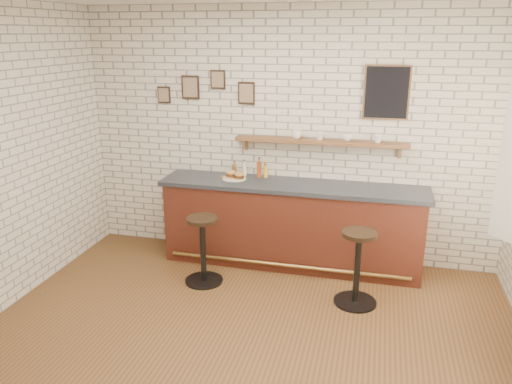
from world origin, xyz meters
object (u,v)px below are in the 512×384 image
bitters_bottle_white (244,169)px  shelf_cup_c (347,137)px  bitters_bottle_amber (259,169)px  condiment_bottle_yellow (266,172)px  shelf_cup_d (378,139)px  bar_counter (291,224)px  bitters_bottle_brown (234,170)px  bar_stool_left (203,248)px  sandwich_plate (234,178)px  shelf_cup_b (320,136)px  bar_stool_right (357,265)px  ciabatta_sandwich (235,175)px  shelf_cup_a (297,135)px

bitters_bottle_white → shelf_cup_c: (1.21, 0.01, 0.45)m
bitters_bottle_amber → shelf_cup_c: (1.03, 0.01, 0.43)m
condiment_bottle_yellow → shelf_cup_d: size_ratio=1.69×
bar_counter → shelf_cup_d: 1.41m
bitters_bottle_brown → shelf_cup_d: shelf_cup_d is taller
bitters_bottle_amber → bar_stool_left: 1.20m
sandwich_plate → shelf_cup_d: size_ratio=2.84×
shelf_cup_b → sandwich_plate: bearing=155.1°
bar_stool_right → shelf_cup_b: shelf_cup_b is taller
bitters_bottle_white → shelf_cup_b: (0.90, 0.01, 0.45)m
ciabatta_sandwich → shelf_cup_a: (0.70, 0.17, 0.49)m
condiment_bottle_yellow → bar_stool_right: condiment_bottle_yellow is taller
condiment_bottle_yellow → bar_stool_left: bearing=-119.7°
bar_stool_right → ciabatta_sandwich: bearing=152.5°
shelf_cup_a → shelf_cup_c: 0.58m
bar_counter → bitters_bottle_amber: bitters_bottle_amber is taller
ciabatta_sandwich → bitters_bottle_brown: 0.17m
sandwich_plate → shelf_cup_a: shelf_cup_a is taller
bitters_bottle_amber → bar_stool_left: bearing=-115.4°
bitters_bottle_brown → bar_stool_left: (-0.11, -0.89, -0.67)m
shelf_cup_d → bar_stool_right: bearing=-113.7°
sandwich_plate → shelf_cup_d: 1.73m
bar_stool_left → sandwich_plate: bearing=78.1°
shelf_cup_b → shelf_cup_a: bearing=145.2°
bar_stool_right → shelf_cup_d: shelf_cup_d is taller
bitters_bottle_brown → shelf_cup_d: (1.68, 0.01, 0.46)m
shelf_cup_b → shelf_cup_c: 0.31m
bar_counter → shelf_cup_b: (0.27, 0.20, 1.04)m
sandwich_plate → bitters_bottle_brown: size_ratio=1.56×
shelf_cup_b → bar_stool_right: bearing=-95.3°
shelf_cup_d → bitters_bottle_amber: bearing=163.3°
bar_stool_right → bar_counter: bearing=137.0°
sandwich_plate → ciabatta_sandwich: (0.01, 0.00, 0.05)m
bar_counter → bar_stool_left: 1.12m
shelf_cup_d → shelf_cup_b: bearing=162.8°
ciabatta_sandwich → bar_stool_right: 1.83m
bar_stool_right → shelf_cup_c: size_ratio=7.19×
shelf_cup_a → bitters_bottle_white: bearing=154.4°
bitters_bottle_white → bar_stool_right: size_ratio=0.25×
bar_stool_left → bitters_bottle_brown: bearing=82.9°
bitters_bottle_brown → shelf_cup_b: 1.13m
ciabatta_sandwich → condiment_bottle_yellow: (0.34, 0.16, 0.02)m
shelf_cup_b → condiment_bottle_yellow: bearing=146.3°
bitters_bottle_amber → bar_stool_right: size_ratio=0.31×
condiment_bottle_yellow → bitters_bottle_amber: bearing=180.0°
sandwich_plate → bitters_bottle_white: 0.19m
bitters_bottle_amber → shelf_cup_d: shelf_cup_d is taller
ciabatta_sandwich → bitters_bottle_amber: size_ratio=1.12×
condiment_bottle_yellow → shelf_cup_c: bearing=0.8°
ciabatta_sandwich → bitters_bottle_white: 0.18m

